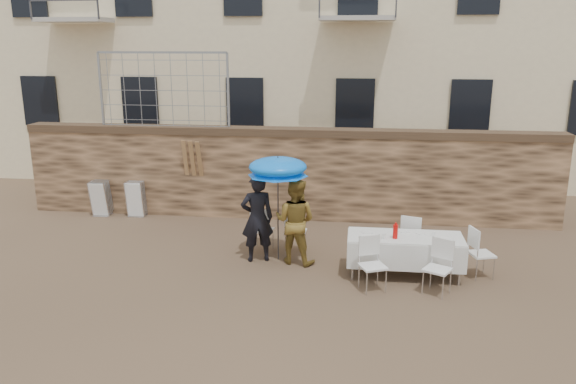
# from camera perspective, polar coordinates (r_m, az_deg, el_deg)

# --- Properties ---
(ground) EXTENTS (80.00, 80.00, 0.00)m
(ground) POSITION_cam_1_polar(r_m,az_deg,el_deg) (9.47, -4.16, -11.58)
(ground) COLOR brown
(ground) RESTS_ON ground
(stone_wall) EXTENTS (13.00, 0.50, 2.20)m
(stone_wall) POSITION_cam_1_polar(r_m,az_deg,el_deg) (13.77, -0.19, 1.82)
(stone_wall) COLOR brown
(stone_wall) RESTS_ON ground
(chain_link_fence) EXTENTS (3.20, 0.06, 1.80)m
(chain_link_fence) POSITION_cam_1_polar(r_m,az_deg,el_deg) (14.16, -12.51, 10.03)
(chain_link_fence) COLOR gray
(chain_link_fence) RESTS_ON stone_wall
(man_suit) EXTENTS (0.74, 0.60, 1.76)m
(man_suit) POSITION_cam_1_polar(r_m,az_deg,el_deg) (11.05, -3.14, -2.68)
(man_suit) COLOR black
(man_suit) RESTS_ON ground
(woman_dress) EXTENTS (0.97, 0.84, 1.71)m
(woman_dress) POSITION_cam_1_polar(r_m,az_deg,el_deg) (10.96, 0.73, -2.97)
(woman_dress) COLOR #AF8835
(woman_dress) RESTS_ON ground
(umbrella) EXTENTS (1.18, 1.18, 1.96)m
(umbrella) POSITION_cam_1_polar(r_m,az_deg,el_deg) (10.84, -1.04, 2.24)
(umbrella) COLOR #3F3F44
(umbrella) RESTS_ON ground
(couple_chair_left) EXTENTS (0.55, 0.55, 0.96)m
(couple_chair_left) POSITION_cam_1_polar(r_m,az_deg,el_deg) (11.69, -2.64, -3.75)
(couple_chair_left) COLOR white
(couple_chair_left) RESTS_ON ground
(couple_chair_right) EXTENTS (0.51, 0.51, 0.96)m
(couple_chair_right) POSITION_cam_1_polar(r_m,az_deg,el_deg) (11.60, 0.78, -3.89)
(couple_chair_right) COLOR white
(couple_chair_right) RESTS_ON ground
(banquet_table) EXTENTS (2.10, 0.85, 0.78)m
(banquet_table) POSITION_cam_1_polar(r_m,az_deg,el_deg) (10.60, 11.84, -4.63)
(banquet_table) COLOR silver
(banquet_table) RESTS_ON ground
(soda_bottle) EXTENTS (0.09, 0.09, 0.26)m
(soda_bottle) POSITION_cam_1_polar(r_m,az_deg,el_deg) (10.39, 10.86, -3.97)
(soda_bottle) COLOR red
(soda_bottle) RESTS_ON banquet_table
(table_chair_front_left) EXTENTS (0.63, 0.63, 0.96)m
(table_chair_front_left) POSITION_cam_1_polar(r_m,az_deg,el_deg) (9.95, 8.62, -7.33)
(table_chair_front_left) COLOR white
(table_chair_front_left) RESTS_ON ground
(table_chair_front_right) EXTENTS (0.65, 0.65, 0.96)m
(table_chair_front_right) POSITION_cam_1_polar(r_m,az_deg,el_deg) (10.05, 14.95, -7.46)
(table_chair_front_right) COLOR white
(table_chair_front_right) RESTS_ON ground
(table_chair_back) EXTENTS (0.60, 0.60, 0.96)m
(table_chair_back) POSITION_cam_1_polar(r_m,az_deg,el_deg) (11.45, 12.48, -4.51)
(table_chair_back) COLOR white
(table_chair_back) RESTS_ON ground
(table_chair_side) EXTENTS (0.60, 0.60, 0.96)m
(table_chair_side) POSITION_cam_1_polar(r_m,az_deg,el_deg) (10.99, 19.06, -5.84)
(table_chair_side) COLOR white
(table_chair_side) RESTS_ON ground
(chair_stack_left) EXTENTS (0.46, 0.47, 0.92)m
(chair_stack_left) POSITION_cam_1_polar(r_m,az_deg,el_deg) (14.96, -18.20, -0.41)
(chair_stack_left) COLOR white
(chair_stack_left) RESTS_ON ground
(chair_stack_right) EXTENTS (0.46, 0.40, 0.92)m
(chair_stack_right) POSITION_cam_1_polar(r_m,az_deg,el_deg) (14.60, -15.01, -0.53)
(chair_stack_right) COLOR white
(chair_stack_right) RESTS_ON ground
(wood_planks) EXTENTS (0.70, 0.20, 2.00)m
(wood_planks) POSITION_cam_1_polar(r_m,az_deg,el_deg) (14.01, -8.97, 1.44)
(wood_planks) COLOR #A37749
(wood_planks) RESTS_ON ground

